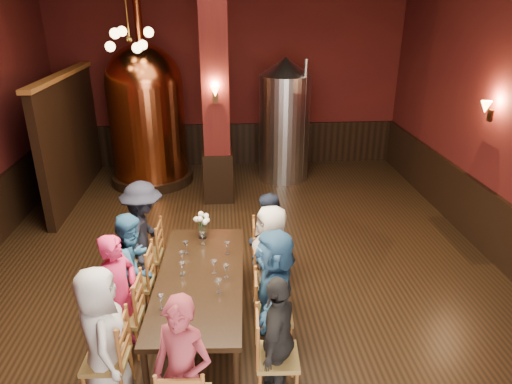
{
  "coord_description": "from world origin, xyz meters",
  "views": [
    {
      "loc": [
        -0.18,
        -5.78,
        3.73
      ],
      "look_at": [
        0.27,
        0.2,
        1.21
      ],
      "focal_mm": 32.0,
      "sensor_mm": 36.0,
      "label": 1
    }
  ],
  "objects": [
    {
      "name": "chair_4",
      "position": [
        0.3,
        -2.25,
        0.46
      ],
      "size": [
        0.48,
        0.48,
        0.92
      ],
      "primitive_type": null,
      "rotation": [
        0.0,
        0.0,
        1.52
      ],
      "color": "#964D26",
      "rests_on": "ground"
    },
    {
      "name": "wine_glass_1",
      "position": [
        -0.19,
        -1.25,
        0.83
      ],
      "size": [
        0.07,
        0.07,
        0.17
      ],
      "primitive_type": null,
      "color": "white",
      "rests_on": "dining_table"
    },
    {
      "name": "rose_vase",
      "position": [
        -0.5,
        -0.25,
        0.99
      ],
      "size": [
        0.22,
        0.22,
        0.37
      ],
      "color": "white",
      "rests_on": "dining_table"
    },
    {
      "name": "chair_0",
      "position": [
        -1.4,
        -2.16,
        0.46
      ],
      "size": [
        0.48,
        0.48,
        0.92
      ],
      "primitive_type": null,
      "rotation": [
        0.0,
        0.0,
        -1.62
      ],
      "color": "#964D26",
      "rests_on": "ground"
    },
    {
      "name": "person_6",
      "position": [
        0.37,
        -0.92,
        0.74
      ],
      "size": [
        0.6,
        0.8,
        1.49
      ],
      "primitive_type": "imported",
      "rotation": [
        0.0,
        0.0,
        4.9
      ],
      "color": "beige",
      "rests_on": "ground"
    },
    {
      "name": "wine_glass_6",
      "position": [
        -0.27,
        -1.54,
        0.83
      ],
      "size": [
        0.07,
        0.07,
        0.17
      ],
      "primitive_type": null,
      "color": "white",
      "rests_on": "dining_table"
    },
    {
      "name": "sconce_column",
      "position": [
        -0.3,
        2.5,
        2.2
      ],
      "size": [
        0.2,
        0.2,
        0.36
      ],
      "primitive_type": null,
      "rotation": [
        0.0,
        0.0,
        3.14
      ],
      "color": "black",
      "rests_on": "column"
    },
    {
      "name": "sconce_wall",
      "position": [
        3.9,
        0.8,
        2.2
      ],
      "size": [
        0.2,
        0.2,
        0.36
      ],
      "primitive_type": null,
      "rotation": [
        0.0,
        0.0,
        1.57
      ],
      "color": "black",
      "rests_on": "room"
    },
    {
      "name": "room",
      "position": [
        0.0,
        0.0,
        2.25
      ],
      "size": [
        10.0,
        10.02,
        4.5
      ],
      "color": "black",
      "rests_on": "ground"
    },
    {
      "name": "person_8",
      "position": [
        -0.58,
        -2.76,
        0.77
      ],
      "size": [
        0.67,
        0.57,
        1.54
      ],
      "primitive_type": "imported",
      "rotation": [
        0.0,
        0.0,
        5.85
      ],
      "color": "maroon",
      "rests_on": "ground"
    },
    {
      "name": "wainscot_right",
      "position": [
        3.96,
        0.0,
        0.5
      ],
      "size": [
        0.08,
        9.9,
        1.0
      ],
      "primitive_type": "cube",
      "color": "black",
      "rests_on": "ground"
    },
    {
      "name": "partition",
      "position": [
        -3.2,
        3.2,
        1.2
      ],
      "size": [
        0.22,
        3.5,
        2.4
      ],
      "primitive_type": "cube",
      "color": "black",
      "rests_on": "ground"
    },
    {
      "name": "pendant_cluster",
      "position": [
        -1.8,
        2.9,
        3.1
      ],
      "size": [
        0.9,
        0.9,
        1.7
      ],
      "primitive_type": null,
      "color": "#A57226",
      "rests_on": "room"
    },
    {
      "name": "person_3",
      "position": [
        -1.29,
        -0.16,
        0.77
      ],
      "size": [
        0.58,
        1.0,
        1.55
      ],
      "primitive_type": "imported",
      "rotation": [
        0.0,
        0.0,
        1.58
      ],
      "color": "black",
      "rests_on": "ground"
    },
    {
      "name": "copper_kettle",
      "position": [
        -1.78,
        3.91,
        1.53
      ],
      "size": [
        1.78,
        1.78,
        4.19
      ],
      "rotation": [
        0.0,
        0.0,
        -0.13
      ],
      "color": "black",
      "rests_on": "ground"
    },
    {
      "name": "chair_7",
      "position": [
        0.4,
        -0.25,
        0.46
      ],
      "size": [
        0.48,
        0.48,
        0.92
      ],
      "primitive_type": null,
      "rotation": [
        0.0,
        0.0,
        1.52
      ],
      "color": "#964D26",
      "rests_on": "ground"
    },
    {
      "name": "steel_vessel",
      "position": [
        1.16,
        3.92,
        1.33
      ],
      "size": [
        1.19,
        1.19,
        2.66
      ],
      "rotation": [
        0.0,
        0.0,
        0.08
      ],
      "color": "#B2B2B7",
      "rests_on": "ground"
    },
    {
      "name": "wine_glass_0",
      "position": [
        -0.7,
        -1.16,
        0.83
      ],
      "size": [
        0.07,
        0.07,
        0.17
      ],
      "primitive_type": null,
      "color": "white",
      "rests_on": "dining_table"
    },
    {
      "name": "chair_2",
      "position": [
        -1.33,
        -0.83,
        0.46
      ],
      "size": [
        0.48,
        0.48,
        0.92
      ],
      "primitive_type": null,
      "rotation": [
        0.0,
        0.0,
        -1.62
      ],
      "color": "#964D26",
      "rests_on": "ground"
    },
    {
      "name": "chair_1",
      "position": [
        -1.36,
        -1.49,
        0.46
      ],
      "size": [
        0.48,
        0.48,
        0.92
      ],
      "primitive_type": null,
      "rotation": [
        0.0,
        0.0,
        -1.62
      ],
      "color": "#964D26",
      "rests_on": "ground"
    },
    {
      "name": "person_4",
      "position": [
        0.3,
        -2.25,
        0.69
      ],
      "size": [
        0.61,
        0.88,
        1.38
      ],
      "primitive_type": "imported",
      "rotation": [
        0.0,
        0.0,
        4.34
      ],
      "color": "black",
      "rests_on": "ground"
    },
    {
      "name": "wine_glass_3",
      "position": [
        -0.49,
        -0.43,
        0.83
      ],
      "size": [
        0.07,
        0.07,
        0.17
      ],
      "primitive_type": null,
      "color": "white",
      "rests_on": "dining_table"
    },
    {
      "name": "dining_table",
      "position": [
        -0.5,
        -1.21,
        0.69
      ],
      "size": [
        1.12,
        2.45,
        0.75
      ],
      "rotation": [
        0.0,
        0.0,
        -0.05
      ],
      "color": "black",
      "rests_on": "ground"
    },
    {
      "name": "wine_glass_4",
      "position": [
        -0.87,
        -1.79,
        0.83
      ],
      "size": [
        0.07,
        0.07,
        0.17
      ],
      "primitive_type": null,
      "color": "white",
      "rests_on": "dining_table"
    },
    {
      "name": "person_1",
      "position": [
        -1.36,
        -1.49,
        0.74
      ],
      "size": [
        0.54,
        0.64,
        1.48
      ],
      "primitive_type": "imported",
      "rotation": [
        0.0,
        0.0,
        1.15
      ],
      "color": "#CD2356",
      "rests_on": "ground"
    },
    {
      "name": "chair_5",
      "position": [
        0.33,
        -1.58,
        0.46
      ],
      "size": [
        0.48,
        0.48,
        0.92
      ],
      "primitive_type": null,
      "rotation": [
        0.0,
        0.0,
        1.52
      ],
      "color": "#964D26",
      "rests_on": "ground"
    },
    {
      "name": "person_7",
      "position": [
        0.4,
        -0.25,
        0.67
      ],
      "size": [
        0.43,
        0.7,
        1.35
      ],
      "primitive_type": "imported",
      "rotation": [
        0.0,
        0.0,
        4.88
      ],
      "color": "#1A2235",
      "rests_on": "ground"
    },
    {
      "name": "wainscot_back",
      "position": [
        0.0,
        4.96,
        0.5
      ],
      "size": [
        7.9,
        0.08,
        1.0
      ],
      "primitive_type": "cube",
      "color": "black",
      "rests_on": "ground"
    },
    {
      "name": "chair_6",
      "position": [
        0.37,
        -0.92,
        0.46
      ],
      "size": [
        0.48,
        0.48,
        0.92
      ],
      "primitive_type": null,
      "rotation": [
        0.0,
        0.0,
        1.52
      ],
      "color": "#964D26",
      "rests_on": "ground"
    },
    {
      "name": "wine_glass_5",
      "position": [
        -0.33,
        -1.14,
        0.83
      ],
      "size": [
        0.07,
        0.07,
        0.17
      ],
      "primitive_type": null,
      "color": "white",
      "rests_on": "dining_table"
    },
    {
      "name": "wine_glass_8",
      "position": [
        -0.17,
        -0.71,
        0.83
      ],
      "size": [
        0.07,
        0.07,
        0.17
      ],
      "primitive_type": null,
      "color": "white",
      "rests_on": "dining_table"
    },
    {
      "name": "person_0",
      "position": [
        -1.4,
        -2.16,
        0.74
      ],
      "size": [
        0.64,
        0.82,
        1.48
      ],
      "primitive_type": "imported",
      "rotation": [
        0.0,
        0.0,
        1.83
      ],
      "color": "silver",
      "rests_on": "ground"
    },
    {
      "name": "person_2",
      "position": [
        -1.33,
        -0.83,
        0.7
      ],
      "size": [
        0.47,
        0.74,
        1.41
      ],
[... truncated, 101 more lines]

